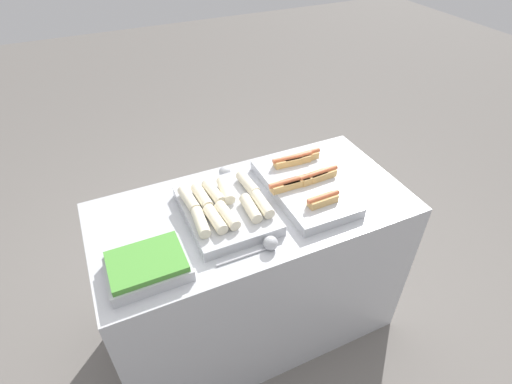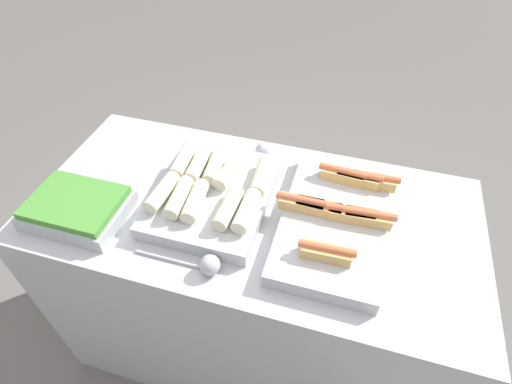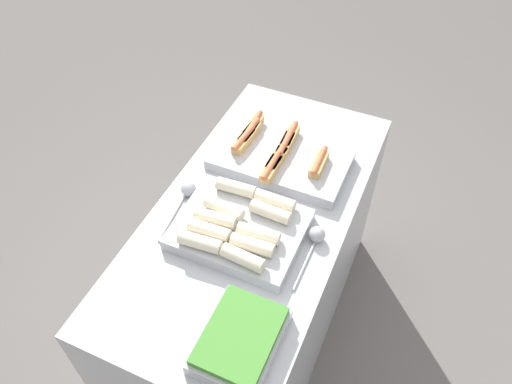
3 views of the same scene
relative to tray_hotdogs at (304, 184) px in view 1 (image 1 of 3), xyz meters
name	(u,v)px [view 1 (image 1 of 3)]	position (x,y,z in m)	size (l,w,h in m)	color
ground_plane	(254,321)	(-0.26, -0.01, -0.93)	(12.00, 12.00, 0.00)	slate
counter	(254,271)	(-0.26, -0.01, -0.48)	(1.44, 0.70, 0.90)	#B7BABF
tray_hotdogs	(304,184)	(0.00, 0.00, 0.00)	(0.36, 0.54, 0.10)	#B7BABF
tray_wraps	(226,208)	(-0.40, -0.01, 0.00)	(0.36, 0.45, 0.10)	#B7BABF
tray_side_front	(147,266)	(-0.78, -0.19, 0.00)	(0.30, 0.22, 0.07)	#B7BABF
serving_spoon_near	(268,244)	(-0.32, -0.27, -0.01)	(0.26, 0.06, 0.06)	#B2B5BA
serving_spoon_far	(222,173)	(-0.31, 0.25, -0.01)	(0.28, 0.06, 0.06)	#B2B5BA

